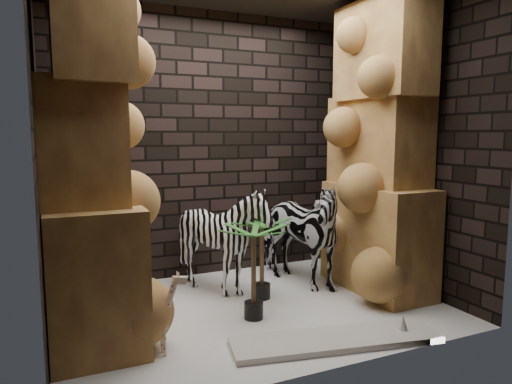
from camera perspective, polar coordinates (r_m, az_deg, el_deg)
name	(u,v)px	position (r m, az deg, el deg)	size (l,w,h in m)	color
floor	(253,309)	(4.46, -0.37, -14.24)	(3.50, 3.50, 0.00)	silver
wall_back	(209,145)	(5.32, -5.83, 5.75)	(3.50, 3.50, 0.00)	black
wall_front	(330,154)	(3.05, 9.11, 4.66)	(3.50, 3.50, 0.00)	black
wall_left	(38,152)	(3.81, -25.38, 4.55)	(3.00, 3.00, 0.00)	black
wall_right	(405,146)	(5.11, 17.96, 5.39)	(3.00, 3.00, 0.00)	black
rock_pillar_left	(88,151)	(3.81, -20.10, 4.80)	(0.68, 1.30, 3.00)	gold
rock_pillar_right	(380,147)	(4.90, 15.07, 5.43)	(0.58, 1.25, 3.00)	gold
zebra_right	(295,224)	(4.96, 4.87, -3.97)	(0.61, 1.13, 1.34)	white
zebra_left	(223,245)	(4.73, -4.08, -6.54)	(0.90, 1.12, 1.02)	white
giraffe_toy	(152,316)	(3.55, -12.75, -14.73)	(0.32, 0.11, 0.63)	#FBE0C0
palm_front	(262,258)	(4.60, 0.73, -8.20)	(0.36, 0.36, 0.82)	#125117
palm_back	(254,272)	(4.11, -0.30, -9.86)	(0.36, 0.36, 0.85)	#125117
surfboard	(336,340)	(3.85, 9.85, -17.57)	(1.66, 0.41, 0.05)	beige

